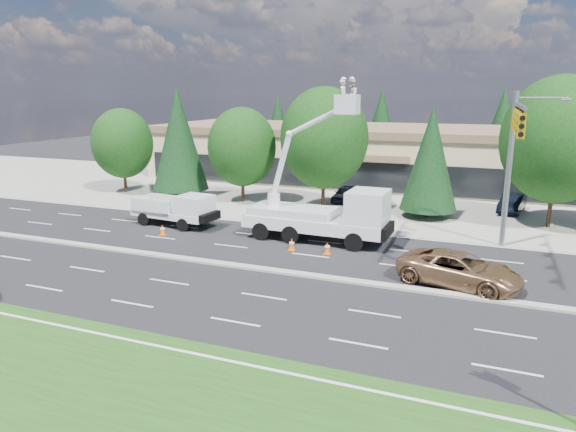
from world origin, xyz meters
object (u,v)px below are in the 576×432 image
at_px(signal_mast, 513,147).
at_px(minivan, 460,269).
at_px(utility_pickup, 178,213).
at_px(bucket_truck, 326,209).

distance_m(signal_mast, minivan, 7.93).
relative_size(utility_pickup, bucket_truck, 0.62).
distance_m(utility_pickup, minivan, 19.17).
height_order(signal_mast, utility_pickup, signal_mast).
distance_m(signal_mast, bucket_truck, 10.87).
xyz_separation_m(signal_mast, bucket_truck, (-10.08, -0.86, -3.99)).
bearing_deg(bucket_truck, utility_pickup, -178.20).
height_order(utility_pickup, minivan, utility_pickup).
relative_size(bucket_truck, minivan, 1.72).
bearing_deg(minivan, utility_pickup, 89.12).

